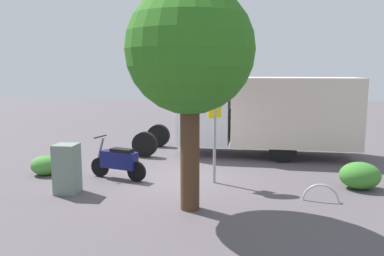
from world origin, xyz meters
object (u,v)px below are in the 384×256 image
Objects in this scene: motorcycle at (119,161)px; bike_rack_hoop at (320,201)px; stop_sign at (215,109)px; utility_cabinet at (67,169)px; street_tree at (190,52)px; box_truck_near at (266,112)px.

motorcycle is 5.49m from bike_rack_hoop.
stop_sign reaches higher than utility_cabinet.
bike_rack_hoop is (-2.96, -1.02, -3.46)m from street_tree.
utility_cabinet is 6.24m from bike_rack_hoop.
motorcycle is (4.13, 3.84, -1.05)m from box_truck_near.
box_truck_near is 6.24× the size of utility_cabinet.
utility_cabinet is at bearing 46.80° from box_truck_near.
motorcycle is at bearing -120.25° from utility_cabinet.
motorcycle is 4.31m from street_tree.
street_tree is at bearing 81.97° from stop_sign.
stop_sign is at bearing 69.37° from box_truck_near.
bike_rack_hoop is (-6.20, -0.41, -0.62)m from utility_cabinet.
street_tree is at bearing 169.40° from utility_cabinet.
box_truck_near is 6.39m from street_tree.
bike_rack_hoop is at bearing -175.81° from motorcycle.
street_tree is (1.72, 5.87, 1.88)m from box_truck_near.
box_truck_near is 2.56× the size of stop_sign.
motorcycle is at bearing 43.02° from box_truck_near.
utility_cabinet is 1.47× the size of bike_rack_hoop.
stop_sign is 2.44× the size of utility_cabinet.
utility_cabinet reaches higher than motorcycle.
box_truck_near reaches higher than utility_cabinet.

